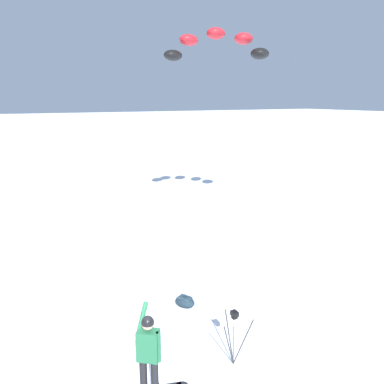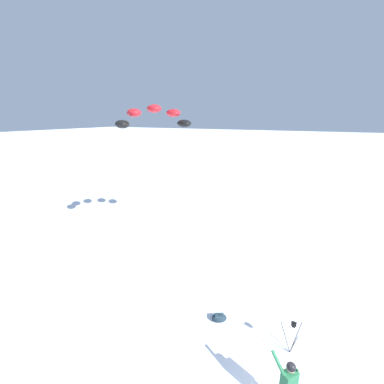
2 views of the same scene
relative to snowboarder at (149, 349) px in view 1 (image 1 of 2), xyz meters
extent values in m
cylinder|color=black|center=(-0.09, 0.06, -0.64)|extent=(0.14, 0.14, 0.84)
cylinder|color=black|center=(0.08, -0.08, -0.64)|extent=(0.14, 0.14, 0.84)
cube|color=#1E5938|center=(-0.01, -0.01, 0.08)|extent=(0.47, 0.45, 0.60)
sphere|color=tan|center=(-0.01, -0.01, 0.52)|extent=(0.23, 0.23, 0.23)
sphere|color=black|center=(-0.01, -0.01, 0.55)|extent=(0.24, 0.24, 0.24)
cylinder|color=#1E5938|center=(0.01, 0.30, 0.49)|extent=(0.41, 0.48, 0.42)
cylinder|color=#1E5938|center=(0.14, -0.15, 0.08)|extent=(0.09, 0.09, 0.60)
ellipsoid|color=black|center=(7.99, 7.35, 6.24)|extent=(1.37, 1.44, 0.44)
ellipsoid|color=red|center=(7.47, 7.76, 6.83)|extent=(1.37, 1.44, 0.44)
ellipsoid|color=red|center=(6.61, 8.47, 7.06)|extent=(1.37, 1.44, 0.44)
ellipsoid|color=red|center=(5.74, 9.17, 6.83)|extent=(1.37, 1.44, 0.44)
ellipsoid|color=black|center=(5.22, 9.58, 6.24)|extent=(1.37, 1.44, 0.44)
cylinder|color=#262628|center=(1.99, 0.27, -0.52)|extent=(0.05, 0.42, 1.09)
cylinder|color=#262628|center=(1.79, -0.01, -0.52)|extent=(0.39, 0.19, 1.09)
cylinder|color=#262628|center=(2.13, -0.04, -0.52)|extent=(0.35, 0.27, 1.09)
cube|color=black|center=(1.97, 0.07, 0.05)|extent=(0.10, 0.10, 0.06)
cube|color=black|center=(1.97, 0.07, 0.13)|extent=(0.12, 0.16, 0.10)
ellipsoid|color=#192833|center=(2.17, 2.71, -0.91)|extent=(0.59, 0.68, 0.31)
cube|color=#263A47|center=(2.17, 2.71, -0.80)|extent=(0.35, 0.41, 0.08)
camera|label=1|loc=(-2.42, -6.15, 4.54)|focal=37.48mm
camera|label=2|loc=(-5.43, 0.08, 6.62)|focal=23.49mm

